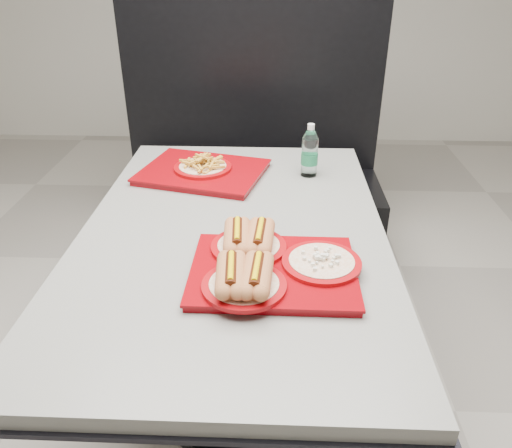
{
  "coord_description": "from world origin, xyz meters",
  "views": [
    {
      "loc": [
        0.12,
        -1.3,
        1.48
      ],
      "look_at": [
        0.07,
        -0.12,
        0.83
      ],
      "focal_mm": 35.0,
      "sensor_mm": 36.0,
      "label": 1
    }
  ],
  "objects_px": {
    "diner_table": "(234,274)",
    "tray_far": "(203,169)",
    "booth_bench": "(251,184)",
    "water_bottle": "(310,154)",
    "tray_near": "(266,264)"
  },
  "relations": [
    {
      "from": "diner_table",
      "to": "tray_far",
      "type": "height_order",
      "value": "tray_far"
    },
    {
      "from": "diner_table",
      "to": "booth_bench",
      "type": "distance_m",
      "value": 1.11
    },
    {
      "from": "booth_bench",
      "to": "water_bottle",
      "type": "bearing_deg",
      "value": -70.16
    },
    {
      "from": "diner_table",
      "to": "tray_far",
      "type": "bearing_deg",
      "value": 109.88
    },
    {
      "from": "tray_near",
      "to": "tray_far",
      "type": "relative_size",
      "value": 0.87
    },
    {
      "from": "booth_bench",
      "to": "water_bottle",
      "type": "relative_size",
      "value": 6.97
    },
    {
      "from": "booth_bench",
      "to": "water_bottle",
      "type": "height_order",
      "value": "booth_bench"
    },
    {
      "from": "tray_near",
      "to": "tray_far",
      "type": "distance_m",
      "value": 0.68
    },
    {
      "from": "diner_table",
      "to": "tray_far",
      "type": "distance_m",
      "value": 0.46
    },
    {
      "from": "tray_far",
      "to": "water_bottle",
      "type": "height_order",
      "value": "water_bottle"
    },
    {
      "from": "tray_far",
      "to": "water_bottle",
      "type": "distance_m",
      "value": 0.39
    },
    {
      "from": "booth_bench",
      "to": "tray_near",
      "type": "distance_m",
      "value": 1.39
    },
    {
      "from": "tray_far",
      "to": "water_bottle",
      "type": "relative_size",
      "value": 2.59
    },
    {
      "from": "water_bottle",
      "to": "tray_far",
      "type": "bearing_deg",
      "value": -177.4
    },
    {
      "from": "tray_near",
      "to": "tray_far",
      "type": "height_order",
      "value": "tray_near"
    }
  ]
}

